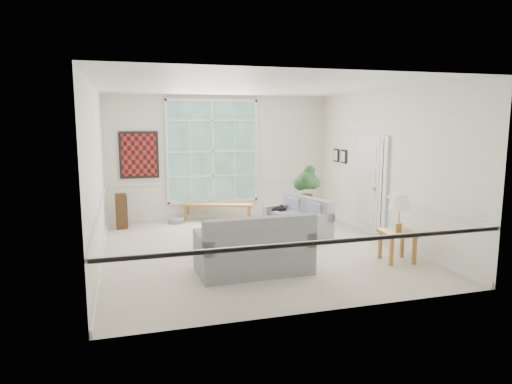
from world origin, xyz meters
TOP-DOWN VIEW (x-y plane):
  - floor at (0.00, 0.00)m, footprint 5.50×6.00m
  - ceiling at (0.00, 0.00)m, footprint 5.50×6.00m
  - wall_back at (0.00, 3.00)m, footprint 5.50×0.02m
  - wall_front at (0.00, -3.00)m, footprint 5.50×0.02m
  - wall_left at (-2.75, 0.00)m, footprint 0.02×6.00m
  - wall_right at (2.75, 0.00)m, footprint 0.02×6.00m
  - window_back at (-0.20, 2.96)m, footprint 2.30×0.08m
  - entry_door at (2.71, 0.60)m, footprint 0.08×0.90m
  - door_sidelight at (2.71, -0.03)m, footprint 0.08×0.26m
  - wall_art at (-1.95, 2.95)m, footprint 0.90×0.06m
  - wall_frame_near at (2.71, 1.75)m, footprint 0.04×0.26m
  - wall_frame_far at (2.71, 2.15)m, footprint 0.04×0.26m
  - loveseat_right at (1.14, 0.71)m, footprint 1.16×1.63m
  - loveseat_front at (-0.37, -1.27)m, footprint 1.81×0.97m
  - coffee_table at (-0.38, 0.05)m, footprint 1.33×0.88m
  - pewter_bowl at (-0.42, -0.02)m, footprint 0.43×0.43m
  - window_bench at (-0.16, 2.64)m, footprint 1.72×0.90m
  - end_table at (1.66, 1.46)m, footprint 0.63×0.63m
  - houseplant at (1.67, 1.45)m, footprint 0.69×0.69m
  - side_table at (2.14, -1.44)m, footprint 0.57×0.57m
  - table_lamp at (2.15, -1.46)m, footprint 0.45×0.45m
  - pet_bed at (-1.16, 2.63)m, footprint 0.52×0.52m
  - floor_speaker at (-2.40, 2.37)m, footprint 0.25×0.20m
  - cat at (0.91, 1.18)m, footprint 0.38×0.30m

SIDE VIEW (x-z plane):
  - floor at x=0.00m, z-range -0.01..0.00m
  - pet_bed at x=-1.16m, z-range 0.00..0.12m
  - window_bench at x=-0.16m, z-range 0.00..0.40m
  - coffee_table at x=-0.38m, z-range 0.00..0.46m
  - end_table at x=1.66m, z-range 0.00..0.52m
  - side_table at x=2.14m, z-range 0.00..0.53m
  - loveseat_right at x=1.14m, z-range 0.00..0.80m
  - floor_speaker at x=-2.40m, z-range 0.00..0.80m
  - loveseat_front at x=-0.37m, z-range 0.00..0.96m
  - cat at x=0.91m, z-range 0.41..0.57m
  - pewter_bowl at x=-0.42m, z-range 0.46..0.54m
  - table_lamp at x=2.15m, z-range 0.53..1.18m
  - houseplant at x=1.67m, z-range 0.52..1.40m
  - entry_door at x=2.71m, z-range 0.00..2.10m
  - door_sidelight at x=2.71m, z-range 0.20..2.10m
  - wall_back at x=0.00m, z-range 0.00..3.00m
  - wall_front at x=0.00m, z-range 0.00..3.00m
  - wall_left at x=-2.75m, z-range 0.00..3.00m
  - wall_right at x=2.75m, z-range 0.00..3.00m
  - wall_frame_near at x=2.71m, z-range 1.39..1.71m
  - wall_frame_far at x=2.71m, z-range 1.39..1.71m
  - wall_art at x=-1.95m, z-range 1.05..2.15m
  - window_back at x=-0.20m, z-range 0.45..2.85m
  - ceiling at x=0.00m, z-range 2.99..3.01m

